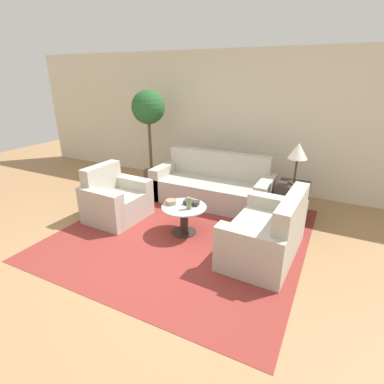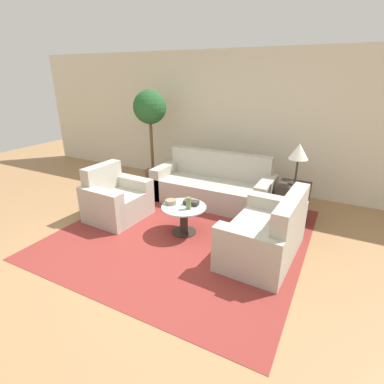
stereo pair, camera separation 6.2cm
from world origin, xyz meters
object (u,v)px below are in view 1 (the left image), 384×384
(sofa_main, at_px, (213,187))
(armchair, at_px, (115,201))
(loveseat, at_px, (269,236))
(coffee_table, at_px, (184,216))
(bowl, at_px, (171,202))
(table_lamp, at_px, (298,153))
(potted_plant, at_px, (149,116))
(vase, at_px, (189,203))
(book_stack, at_px, (191,203))

(sofa_main, xyz_separation_m, armchair, (-1.15, -1.30, 0.00))
(loveseat, bearing_deg, armchair, -86.95)
(coffee_table, height_order, bowl, bowl)
(loveseat, relative_size, table_lamp, 2.14)
(table_lamp, height_order, potted_plant, potted_plant)
(potted_plant, distance_m, vase, 2.50)
(loveseat, height_order, book_stack, loveseat)
(loveseat, bearing_deg, table_lamp, 179.68)
(coffee_table, xyz_separation_m, vase, (0.10, -0.05, 0.23))
(book_stack, bearing_deg, sofa_main, 92.07)
(coffee_table, xyz_separation_m, table_lamp, (1.29, 1.17, 0.81))
(vase, relative_size, bowl, 1.09)
(coffee_table, bearing_deg, book_stack, 58.74)
(coffee_table, distance_m, book_stack, 0.22)
(loveseat, distance_m, coffee_table, 1.22)
(sofa_main, xyz_separation_m, loveseat, (1.30, -1.29, 0.00))
(table_lamp, height_order, bowl, table_lamp)
(coffee_table, relative_size, table_lamp, 1.02)
(book_stack, bearing_deg, potted_plant, 134.02)
(armchair, height_order, book_stack, armchair)
(vase, distance_m, bowl, 0.31)
(table_lamp, relative_size, bowl, 3.96)
(armchair, height_order, vase, armchair)
(potted_plant, bearing_deg, book_stack, -40.91)
(vase, height_order, book_stack, vase)
(loveseat, xyz_separation_m, bowl, (-1.43, 0.03, 0.17))
(loveseat, bearing_deg, sofa_main, -131.84)
(sofa_main, bearing_deg, vase, -82.01)
(loveseat, distance_m, book_stack, 1.18)
(potted_plant, distance_m, bowl, 2.30)
(armchair, distance_m, table_lamp, 2.91)
(loveseat, relative_size, book_stack, 6.04)
(loveseat, distance_m, bowl, 1.44)
(coffee_table, bearing_deg, vase, -24.09)
(armchair, distance_m, bowl, 1.04)
(loveseat, distance_m, vase, 1.14)
(sofa_main, height_order, vase, sofa_main)
(armchair, bearing_deg, potted_plant, 15.85)
(armchair, bearing_deg, vase, -87.17)
(vase, bearing_deg, sofa_main, 97.99)
(bowl, bearing_deg, coffee_table, 3.16)
(sofa_main, relative_size, armchair, 2.26)
(armchair, xyz_separation_m, coffee_table, (1.23, 0.05, -0.01))
(table_lamp, relative_size, potted_plant, 0.33)
(sofa_main, height_order, table_lamp, table_lamp)
(vase, bearing_deg, coffee_table, 155.91)
(armchair, relative_size, potted_plant, 0.49)
(bowl, bearing_deg, vase, -6.26)
(sofa_main, distance_m, loveseat, 1.83)
(table_lamp, bearing_deg, armchair, -154.07)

